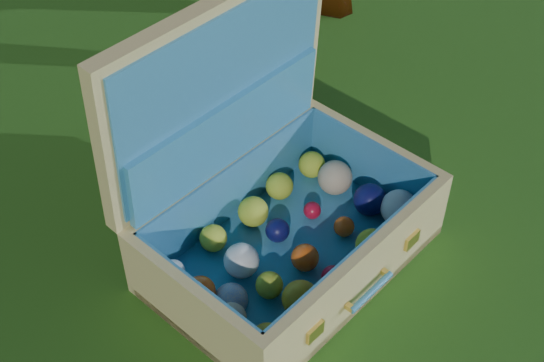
{
  "coord_description": "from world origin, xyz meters",
  "views": [
    {
      "loc": [
        -0.77,
        -0.73,
        1.24
      ],
      "look_at": [
        -0.19,
        0.23,
        0.17
      ],
      "focal_mm": 50.0,
      "sensor_mm": 36.0,
      "label": 1
    }
  ],
  "objects": [
    {
      "name": "ground",
      "position": [
        0.0,
        0.0,
        0.0
      ],
      "size": [
        60.0,
        60.0,
        0.0
      ],
      "primitive_type": "plane",
      "color": "#215114",
      "rests_on": "ground"
    },
    {
      "name": "suitcase",
      "position": [
        -0.21,
        0.21,
        0.16
      ],
      "size": [
        0.67,
        0.56,
        0.55
      ],
      "rotation": [
        0.0,
        0.0,
        0.29
      ],
      "color": "#D2BC71",
      "rests_on": "ground"
    },
    {
      "name": "stray_ball",
      "position": [
        -0.36,
        0.1,
        0.03
      ],
      "size": [
        0.07,
        0.07,
        0.07
      ],
      "primitive_type": "sphere",
      "color": "#476CB9",
      "rests_on": "ground"
    }
  ]
}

